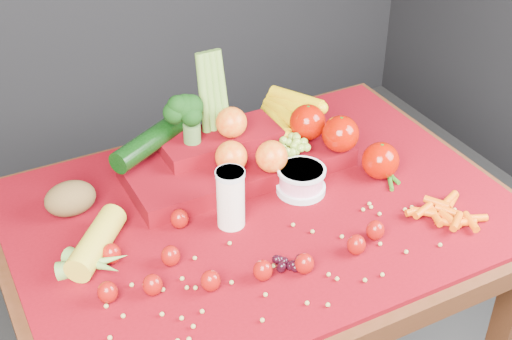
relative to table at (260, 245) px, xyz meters
name	(u,v)px	position (x,y,z in m)	size (l,w,h in m)	color
table	(260,245)	(0.00, 0.00, 0.00)	(1.10, 0.80, 0.75)	#341B0C
red_cloth	(260,210)	(0.00, 0.00, 0.10)	(1.05, 0.75, 0.01)	#65030C
milk_glass	(231,196)	(-0.08, -0.02, 0.18)	(0.06, 0.06, 0.13)	white
yogurt_bowl	(301,179)	(0.11, 0.01, 0.14)	(0.11, 0.11, 0.06)	silver
strawberry_scatter	(225,257)	(-0.15, -0.14, 0.13)	(0.58, 0.28, 0.05)	maroon
dark_grape_cluster	(291,263)	(-0.04, -0.20, 0.12)	(0.06, 0.05, 0.03)	black
soybean_scatter	(308,261)	(0.00, -0.20, 0.11)	(0.84, 0.24, 0.01)	#A29145
corn_ear	(94,257)	(-0.37, -0.01, 0.13)	(0.25, 0.26, 0.06)	gold
potato	(70,199)	(-0.37, 0.17, 0.14)	(0.11, 0.08, 0.08)	brown
baby_carrot_pile	(449,215)	(0.33, -0.22, 0.12)	(0.17, 0.17, 0.03)	#D85007
green_bean_pile	(383,170)	(0.32, -0.01, 0.11)	(0.14, 0.12, 0.01)	#255F15
produce_mound	(250,146)	(0.05, 0.15, 0.17)	(0.61, 0.39, 0.27)	#65030C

